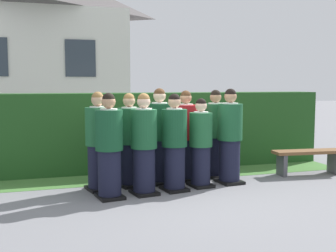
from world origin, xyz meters
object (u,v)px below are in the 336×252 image
student_rear_row_1 (129,142)px  student_rear_row_2 (160,138)px  student_front_row_2 (174,145)px  wooden_bench (308,157)px  student_front_row_3 (201,145)px  student_front_row_0 (109,148)px  student_front_row_1 (144,146)px  student_rear_row_0 (98,144)px  student_in_red_blazer (186,138)px  student_front_row_4 (230,138)px  student_rear_row_4 (215,136)px

student_rear_row_1 → student_rear_row_2: bearing=7.2°
student_front_row_2 → wooden_bench: 2.93m
student_front_row_3 → student_front_row_0: bearing=-170.4°
student_front_row_1 → student_rear_row_2: student_rear_row_2 is taller
student_front_row_0 → student_rear_row_0: 0.55m
student_front_row_3 → student_in_red_blazer: size_ratio=0.92×
wooden_bench → student_front_row_0: bearing=-172.1°
student_front_row_3 → student_front_row_4: bearing=9.3°
student_front_row_1 → student_front_row_2: 0.54m
student_front_row_1 → student_rear_row_0: 0.81m
student_rear_row_1 → wooden_bench: size_ratio=1.13×
student_rear_row_2 → student_front_row_2: bearing=-81.4°
student_front_row_1 → wooden_bench: 3.47m
student_front_row_0 → student_rear_row_1: size_ratio=1.01×
student_front_row_0 → student_in_red_blazer: (1.54, 0.84, 0.01)m
student_front_row_1 → student_front_row_3: (1.05, 0.20, -0.05)m
student_front_row_0 → student_rear_row_2: size_ratio=0.97×
student_rear_row_0 → wooden_bench: bearing=0.1°
student_rear_row_0 → wooden_bench: 4.10m
student_in_red_blazer → student_rear_row_4: student_rear_row_4 is taller
student_rear_row_4 → wooden_bench: bearing=-11.1°
student_front_row_3 → wooden_bench: bearing=6.7°
student_front_row_4 → student_rear_row_4: bearing=95.4°
wooden_bench → student_rear_row_4: bearing=168.9°
student_front_row_0 → student_front_row_2: bearing=8.1°
student_rear_row_4 → student_front_row_4: bearing=-84.6°
student_front_row_0 → student_rear_row_1: (0.46, 0.67, -0.01)m
student_front_row_2 → wooden_bench: bearing=7.8°
student_front_row_1 → student_front_row_2: bearing=8.6°
student_front_row_0 → student_front_row_3: size_ratio=1.07×
student_front_row_2 → student_rear_row_2: 0.59m
student_front_row_3 → student_rear_row_1: bearing=161.2°
student_rear_row_2 → student_rear_row_4: student_rear_row_2 is taller
student_front_row_1 → student_front_row_2: (0.54, 0.08, -0.01)m
student_front_row_2 → student_rear_row_2: (-0.09, 0.59, 0.04)m
student_front_row_4 → student_rear_row_1: bearing=170.3°
student_front_row_4 → student_rear_row_2: student_rear_row_2 is taller
student_in_red_blazer → wooden_bench: bearing=-6.6°
student_front_row_2 → student_in_red_blazer: bearing=57.3°
student_front_row_0 → student_front_row_2: 1.12m
student_rear_row_2 → wooden_bench: 3.00m
student_front_row_2 → student_rear_row_4: student_rear_row_4 is taller
student_front_row_0 → wooden_bench: size_ratio=1.14×
wooden_bench → student_rear_row_0: bearing=-179.9°
student_front_row_0 → student_rear_row_0: size_ratio=0.99×
student_rear_row_0 → student_rear_row_1: bearing=12.8°
student_front_row_2 → student_front_row_0: bearing=-171.9°
student_front_row_1 → student_rear_row_2: bearing=56.0°
student_front_row_0 → student_front_row_3: student_front_row_0 is taller
student_rear_row_1 → student_front_row_4: bearing=-9.7°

